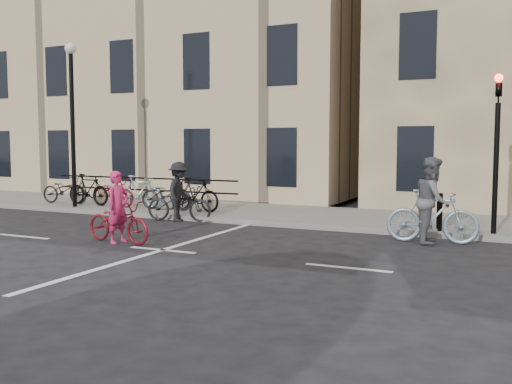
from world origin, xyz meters
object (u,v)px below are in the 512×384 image
at_px(cyclist_grey, 432,208).
at_px(traffic_light, 497,134).
at_px(cyclist_dark, 179,198).
at_px(lamp_post, 72,104).
at_px(cyclist_pink, 118,218).

bearing_deg(cyclist_grey, traffic_light, -55.82).
bearing_deg(cyclist_dark, lamp_post, 71.90).
relative_size(cyclist_pink, cyclist_dark, 0.94).
bearing_deg(traffic_light, lamp_post, 179.73).
height_order(cyclist_pink, cyclist_grey, cyclist_grey).
bearing_deg(cyclist_grey, cyclist_dark, 78.95).
relative_size(lamp_post, cyclist_grey, 2.57).
relative_size(traffic_light, cyclist_dark, 1.94).
distance_m(cyclist_pink, cyclist_dark, 3.66).
relative_size(traffic_light, lamp_post, 0.74).
bearing_deg(lamp_post, cyclist_pink, -38.76).
height_order(lamp_post, cyclist_pink, lamp_post).
xyz_separation_m(traffic_light, cyclist_pink, (-7.61, -4.03, -1.89)).
xyz_separation_m(lamp_post, cyclist_grey, (11.47, -1.11, -2.71)).
bearing_deg(cyclist_grey, lamp_post, 78.32).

